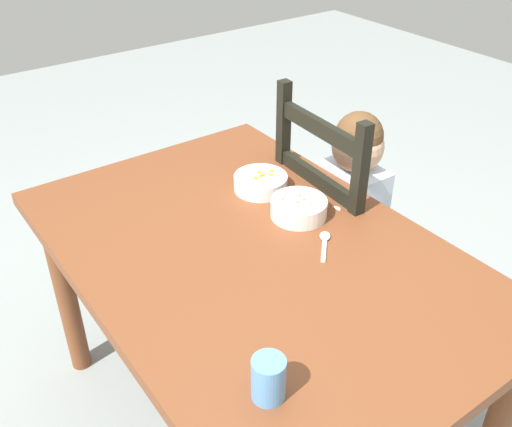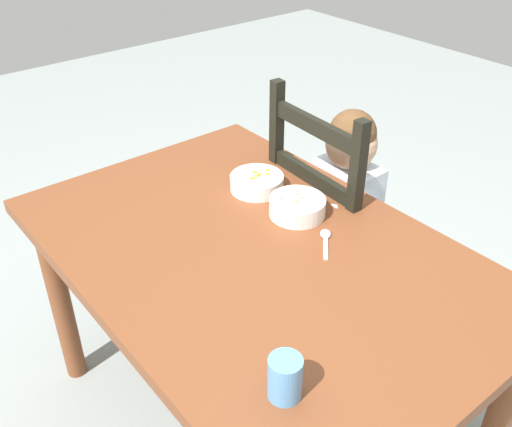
{
  "view_description": "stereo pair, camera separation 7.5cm",
  "coord_description": "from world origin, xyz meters",
  "px_view_note": "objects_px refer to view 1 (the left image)",
  "views": [
    {
      "loc": [
        1.02,
        -0.73,
        1.67
      ],
      "look_at": [
        -0.07,
        0.06,
        0.79
      ],
      "focal_mm": 40.69,
      "sensor_mm": 36.0,
      "label": 1
    },
    {
      "loc": [
        0.98,
        -0.79,
        1.67
      ],
      "look_at": [
        -0.07,
        0.06,
        0.79
      ],
      "focal_mm": 40.69,
      "sensor_mm": 36.0,
      "label": 2
    }
  ],
  "objects_px": {
    "child_figure": "(346,204)",
    "spoon": "(325,240)",
    "bowl_of_carrots": "(261,182)",
    "dining_chair": "(342,240)",
    "dining_table": "(254,277)",
    "drinking_cup": "(268,379)",
    "bowl_of_peas": "(299,208)"
  },
  "relations": [
    {
      "from": "child_figure",
      "to": "bowl_of_carrots",
      "type": "bearing_deg",
      "value": -107.8
    },
    {
      "from": "dining_chair",
      "to": "bowl_of_carrots",
      "type": "height_order",
      "value": "dining_chair"
    },
    {
      "from": "bowl_of_peas",
      "to": "spoon",
      "type": "bearing_deg",
      "value": -9.54
    },
    {
      "from": "dining_table",
      "to": "bowl_of_carrots",
      "type": "distance_m",
      "value": 0.34
    },
    {
      "from": "drinking_cup",
      "to": "dining_chair",
      "type": "bearing_deg",
      "value": 126.87
    },
    {
      "from": "drinking_cup",
      "to": "bowl_of_carrots",
      "type": "bearing_deg",
      "value": 144.91
    },
    {
      "from": "bowl_of_peas",
      "to": "bowl_of_carrots",
      "type": "distance_m",
      "value": 0.19
    },
    {
      "from": "child_figure",
      "to": "drinking_cup",
      "type": "height_order",
      "value": "child_figure"
    },
    {
      "from": "spoon",
      "to": "drinking_cup",
      "type": "bearing_deg",
      "value": -53.27
    },
    {
      "from": "dining_chair",
      "to": "bowl_of_carrots",
      "type": "relative_size",
      "value": 6.11
    },
    {
      "from": "child_figure",
      "to": "bowl_of_carrots",
      "type": "distance_m",
      "value": 0.34
    },
    {
      "from": "dining_table",
      "to": "spoon",
      "type": "distance_m",
      "value": 0.22
    },
    {
      "from": "child_figure",
      "to": "drinking_cup",
      "type": "xyz_separation_m",
      "value": [
        0.56,
        -0.75,
        0.16
      ]
    },
    {
      "from": "bowl_of_peas",
      "to": "drinking_cup",
      "type": "xyz_separation_m",
      "value": [
        0.47,
        -0.46,
        0.02
      ]
    },
    {
      "from": "drinking_cup",
      "to": "child_figure",
      "type": "bearing_deg",
      "value": 126.76
    },
    {
      "from": "drinking_cup",
      "to": "spoon",
      "type": "bearing_deg",
      "value": 126.73
    },
    {
      "from": "bowl_of_peas",
      "to": "dining_chair",
      "type": "bearing_deg",
      "value": 108.27
    },
    {
      "from": "child_figure",
      "to": "bowl_of_peas",
      "type": "relative_size",
      "value": 5.75
    },
    {
      "from": "bowl_of_carrots",
      "to": "spoon",
      "type": "bearing_deg",
      "value": -4.17
    },
    {
      "from": "child_figure",
      "to": "drinking_cup",
      "type": "relative_size",
      "value": 9.83
    },
    {
      "from": "dining_chair",
      "to": "bowl_of_peas",
      "type": "bearing_deg",
      "value": -71.73
    },
    {
      "from": "dining_table",
      "to": "dining_chair",
      "type": "bearing_deg",
      "value": 107.1
    },
    {
      "from": "bowl_of_carrots",
      "to": "bowl_of_peas",
      "type": "bearing_deg",
      "value": -0.03
    },
    {
      "from": "dining_table",
      "to": "bowl_of_carrots",
      "type": "bearing_deg",
      "value": 140.64
    },
    {
      "from": "dining_chair",
      "to": "spoon",
      "type": "xyz_separation_m",
      "value": [
        0.24,
        -0.32,
        0.27
      ]
    },
    {
      "from": "bowl_of_carrots",
      "to": "spoon",
      "type": "distance_m",
      "value": 0.33
    },
    {
      "from": "dining_table",
      "to": "child_figure",
      "type": "distance_m",
      "value": 0.51
    },
    {
      "from": "dining_chair",
      "to": "child_figure",
      "type": "relative_size",
      "value": 1.08
    },
    {
      "from": "child_figure",
      "to": "spoon",
      "type": "relative_size",
      "value": 8.43
    },
    {
      "from": "bowl_of_peas",
      "to": "bowl_of_carrots",
      "type": "bearing_deg",
      "value": 179.97
    },
    {
      "from": "dining_chair",
      "to": "bowl_of_carrots",
      "type": "xyz_separation_m",
      "value": [
        -0.09,
        -0.29,
        0.29
      ]
    },
    {
      "from": "dining_table",
      "to": "dining_chair",
      "type": "distance_m",
      "value": 0.54
    }
  ]
}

